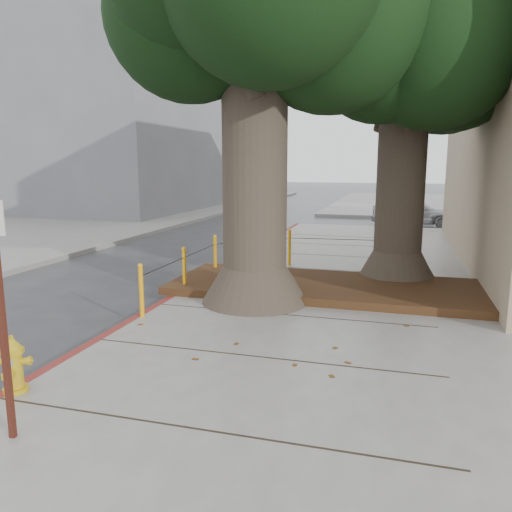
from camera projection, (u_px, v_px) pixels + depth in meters
The scene contains 13 objects.
ground at pixel (222, 363), 7.03m from camera, with size 140.00×140.00×0.00m, color #28282B.
sidewalk_far at pixel (456, 204), 33.74m from camera, with size 16.00×20.00×0.15m, color slate.
curb_red at pixel (170, 301), 9.92m from camera, with size 0.14×26.00×0.16m, color maroon.
planter_bed at pixel (326, 287), 10.43m from camera, with size 6.40×2.60×0.16m, color black.
building_far_grey at pixel (113, 111), 30.80m from camera, with size 12.00×16.00×12.00m, color slate.
building_far_white at pixel (214, 118), 52.81m from camera, with size 12.00×18.00×15.00m, color silver.
tree_near at pixel (275, 11), 8.71m from camera, with size 4.50×3.80×7.68m.
tree_far at pixel (424, 54), 10.43m from camera, with size 4.50×3.80×7.17m.
bollard_ring at pixel (251, 258), 11.28m from camera, with size 3.79×5.39×0.95m.
fire_hydrant at pixel (13, 365), 5.75m from camera, with size 0.36×0.36×0.68m.
signpost at pixel (1, 308), 4.61m from camera, with size 0.23×0.06×2.29m.
car_silver at pixel (414, 212), 22.60m from camera, with size 1.48×3.68×1.25m, color #AAAAAF.
car_dark at pixel (125, 203), 28.68m from camera, with size 1.49×3.66×1.06m, color black.
Camera 1 is at (2.29, -6.25, 2.76)m, focal length 35.00 mm.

